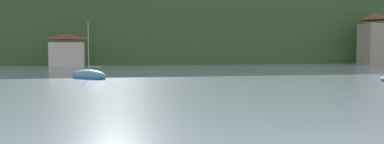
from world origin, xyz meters
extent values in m
cube|color=#38562D|center=(0.00, 122.10, 10.53)|extent=(352.00, 52.77, 21.07)
ellipsoid|color=#2D4C28|center=(-31.79, 135.29, 7.37)|extent=(246.40, 36.94, 41.08)
cube|color=beige|center=(-12.24, 89.36, 2.16)|extent=(5.83, 3.29, 4.32)
pyramid|color=brown|center=(-12.24, 89.36, 5.39)|extent=(6.12, 3.45, 1.15)
cube|color=gray|center=(48.96, 90.02, 4.24)|extent=(5.11, 4.60, 8.48)
pyramid|color=brown|center=(48.96, 90.02, 9.97)|extent=(5.36, 4.83, 1.61)
ellipsoid|color=teal|center=(-6.51, 59.24, 0.29)|extent=(4.56, 4.56, 1.29)
cylinder|color=#B7B7BC|center=(-6.51, 59.24, 3.28)|extent=(0.06, 0.06, 5.27)
cylinder|color=#ADADB2|center=(-5.83, 58.56, 1.28)|extent=(1.39, 1.39, 0.05)
camera|label=1|loc=(-3.64, 17.54, 2.95)|focal=36.52mm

